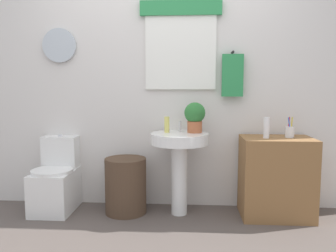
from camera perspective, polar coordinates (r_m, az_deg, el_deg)
back_wall at (r=3.40m, az=-0.93°, el=8.53°), size 4.40×0.18×2.60m
toilet at (r=3.49m, az=-18.30°, el=-8.92°), size 0.38×0.51×0.72m
laundry_hamper at (r=3.28m, az=-7.14°, el=-9.92°), size 0.39×0.39×0.52m
pedestal_sink at (r=3.14m, az=1.93°, el=-4.52°), size 0.53×0.53×0.77m
faucet at (r=3.23m, az=2.02°, el=-0.06°), size 0.03×0.03×0.10m
wooden_cabinet at (r=3.29m, az=17.76°, el=-8.23°), size 0.63×0.44×0.74m
soap_bottle at (r=3.16m, az=-0.19°, el=0.25°), size 0.05×0.05×0.15m
potted_plant at (r=3.15m, az=4.54°, el=1.72°), size 0.20×0.20×0.28m
lotion_bottle at (r=3.14m, az=16.26°, el=-0.30°), size 0.05×0.05×0.19m
toothbrush_cup at (r=3.26m, az=19.82°, el=-0.89°), size 0.08×0.08×0.19m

